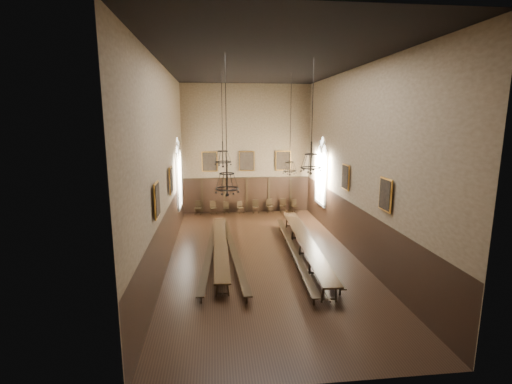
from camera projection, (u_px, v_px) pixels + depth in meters
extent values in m
cube|color=black|center=(263.00, 256.00, 18.15)|extent=(9.00, 18.00, 0.02)
cube|color=black|center=(264.00, 64.00, 16.41)|extent=(9.00, 18.00, 0.02)
cube|color=#7C664C|center=(247.00, 150.00, 26.06)|extent=(9.00, 0.02, 9.00)
cube|color=#7C664C|center=(314.00, 212.00, 8.49)|extent=(9.00, 0.02, 9.00)
cube|color=#7C664C|center=(165.00, 166.00, 16.79)|extent=(0.02, 18.00, 9.00)
cube|color=#7C664C|center=(356.00, 164.00, 17.77)|extent=(0.02, 18.00, 9.00)
cube|color=black|center=(220.00, 244.00, 17.92)|extent=(0.65, 9.09, 0.06)
cube|color=black|center=(305.00, 240.00, 18.12)|extent=(1.32, 10.63, 0.07)
cube|color=black|center=(210.00, 248.00, 18.00)|extent=(0.91, 10.13, 0.05)
cube|color=black|center=(232.00, 247.00, 18.11)|extent=(0.92, 10.50, 0.05)
cube|color=black|center=(293.00, 248.00, 17.98)|extent=(0.81, 10.39, 0.05)
cube|color=black|center=(316.00, 247.00, 18.31)|extent=(0.82, 9.44, 0.05)
cube|color=black|center=(198.00, 208.00, 26.04)|extent=(0.49, 0.49, 0.05)
cube|color=black|center=(198.00, 204.00, 26.17)|extent=(0.43, 0.11, 0.51)
cube|color=black|center=(213.00, 208.00, 26.14)|extent=(0.51, 0.51, 0.05)
cube|color=black|center=(213.00, 204.00, 26.26)|extent=(0.41, 0.15, 0.49)
cube|color=black|center=(226.00, 208.00, 26.22)|extent=(0.41, 0.41, 0.05)
cube|color=black|center=(226.00, 205.00, 26.33)|extent=(0.38, 0.07, 0.45)
cube|color=black|center=(240.00, 208.00, 26.35)|extent=(0.48, 0.48, 0.05)
cube|color=black|center=(240.00, 204.00, 26.46)|extent=(0.37, 0.16, 0.45)
cube|color=black|center=(256.00, 207.00, 26.46)|extent=(0.44, 0.44, 0.05)
cube|color=black|center=(255.00, 203.00, 26.59)|extent=(0.42, 0.06, 0.50)
cube|color=black|center=(270.00, 206.00, 26.55)|extent=(0.48, 0.48, 0.05)
cube|color=black|center=(269.00, 202.00, 26.68)|extent=(0.44, 0.09, 0.52)
cube|color=black|center=(283.00, 206.00, 26.71)|extent=(0.47, 0.47, 0.05)
cube|color=black|center=(283.00, 202.00, 26.84)|extent=(0.43, 0.08, 0.52)
cube|color=black|center=(295.00, 206.00, 26.75)|extent=(0.47, 0.47, 0.05)
cube|color=black|center=(294.00, 203.00, 26.87)|extent=(0.40, 0.12, 0.47)
cylinder|color=black|center=(222.00, 106.00, 18.58)|extent=(0.03, 0.03, 3.50)
torus|color=black|center=(223.00, 162.00, 19.12)|extent=(0.86, 0.86, 0.05)
torus|color=black|center=(223.00, 151.00, 19.01)|extent=(0.55, 0.55, 0.04)
cylinder|color=black|center=(223.00, 153.00, 19.03)|extent=(0.06, 0.06, 1.22)
cylinder|color=black|center=(291.00, 114.00, 19.82)|extent=(0.03, 0.03, 4.26)
torus|color=black|center=(290.00, 171.00, 20.41)|extent=(0.76, 0.76, 0.04)
torus|color=black|center=(290.00, 162.00, 20.31)|extent=(0.48, 0.48, 0.04)
cylinder|color=black|center=(290.00, 164.00, 20.33)|extent=(0.05, 0.05, 1.08)
cylinder|color=black|center=(226.00, 107.00, 13.93)|extent=(0.03, 0.03, 3.93)
torus|color=black|center=(227.00, 189.00, 14.53)|extent=(0.93, 0.93, 0.05)
torus|color=black|center=(227.00, 173.00, 14.41)|extent=(0.59, 0.59, 0.04)
cylinder|color=black|center=(227.00, 176.00, 14.43)|extent=(0.07, 0.07, 1.31)
cylinder|color=black|center=(313.00, 100.00, 14.91)|extent=(0.03, 0.03, 3.31)
torus|color=black|center=(311.00, 168.00, 15.44)|extent=(0.87, 0.87, 0.05)
torus|color=black|center=(311.00, 154.00, 15.33)|extent=(0.56, 0.56, 0.04)
cylinder|color=black|center=(311.00, 157.00, 15.35)|extent=(0.06, 0.06, 1.23)
cube|color=gold|center=(210.00, 162.00, 25.81)|extent=(1.10, 0.12, 1.40)
cube|color=black|center=(210.00, 162.00, 25.81)|extent=(0.98, 0.02, 1.28)
cube|color=gold|center=(247.00, 161.00, 26.09)|extent=(1.10, 0.12, 1.40)
cube|color=black|center=(247.00, 161.00, 26.09)|extent=(0.98, 0.02, 1.28)
cube|color=gold|center=(283.00, 161.00, 26.38)|extent=(1.10, 0.12, 1.40)
cube|color=black|center=(283.00, 161.00, 26.38)|extent=(0.98, 0.02, 1.28)
cube|color=gold|center=(171.00, 180.00, 17.93)|extent=(0.12, 1.00, 1.30)
cube|color=black|center=(171.00, 180.00, 17.93)|extent=(0.02, 0.88, 1.18)
cube|color=gold|center=(157.00, 200.00, 13.54)|extent=(0.12, 1.00, 1.30)
cube|color=black|center=(157.00, 200.00, 13.54)|extent=(0.02, 0.88, 1.18)
cube|color=gold|center=(346.00, 177.00, 18.89)|extent=(0.12, 1.00, 1.30)
cube|color=black|center=(346.00, 177.00, 18.89)|extent=(0.02, 0.88, 1.18)
cube|color=gold|center=(385.00, 195.00, 14.50)|extent=(0.12, 1.00, 1.30)
cube|color=black|center=(385.00, 195.00, 14.50)|extent=(0.02, 0.88, 1.18)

